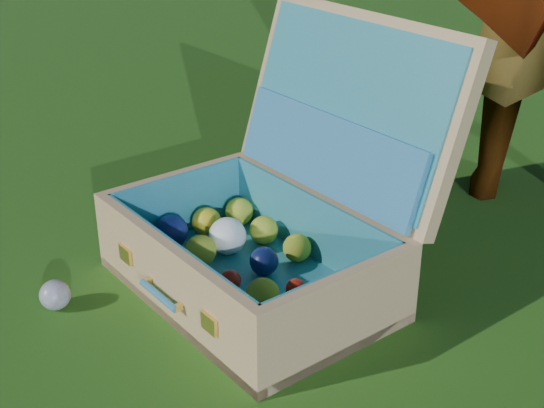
{
  "coord_description": "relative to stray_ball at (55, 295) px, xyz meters",
  "views": [
    {
      "loc": [
        0.77,
        -0.81,
        0.83
      ],
      "look_at": [
        -0.1,
        0.24,
        0.17
      ],
      "focal_mm": 50.0,
      "sensor_mm": 36.0,
      "label": 1
    }
  ],
  "objects": [
    {
      "name": "ground",
      "position": [
        0.35,
        0.12,
        -0.03
      ],
      "size": [
        60.0,
        60.0,
        0.0
      ],
      "primitive_type": "plane",
      "color": "#215114",
      "rests_on": "ground"
    },
    {
      "name": "suitcase",
      "position": [
        0.26,
        0.37,
        0.12
      ],
      "size": [
        0.66,
        0.63,
        0.53
      ],
      "rotation": [
        0.0,
        0.0,
        -0.22
      ],
      "color": "tan",
      "rests_on": "ground"
    },
    {
      "name": "stray_ball",
      "position": [
        0.0,
        0.0,
        0.0
      ],
      "size": [
        0.06,
        0.06,
        0.06
      ],
      "primitive_type": "sphere",
      "color": "#456EB4",
      "rests_on": "ground"
    }
  ]
}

